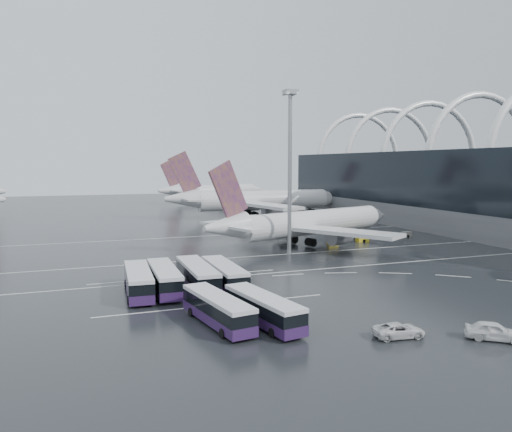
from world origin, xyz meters
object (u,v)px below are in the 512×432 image
object	(u,v)px
bus_row_near_c	(197,276)
gse_cart_belly_e	(333,231)
airliner_gate_c	(211,192)
bus_row_far_b	(263,308)
bus_row_near_d	(224,275)
gse_cart_belly_b	(368,234)
gse_cart_belly_c	(332,241)
bus_row_far_a	(218,309)
van_curve_b	(494,331)
gse_cart_belly_d	(406,234)
bus_row_near_b	(164,278)
floodlight_mast	(290,152)
van_curve_a	(399,330)
airliner_main	(305,224)
gse_cart_belly_a	(362,239)
bus_row_near_a	(138,281)
airliner_gate_b	(254,201)

from	to	relation	value
bus_row_near_c	gse_cart_belly_e	xyz separation A→B (m)	(43.87, 42.01, -1.29)
airliner_gate_c	bus_row_far_b	bearing A→B (deg)	-119.69
bus_row_near_d	gse_cart_belly_b	xyz separation A→B (m)	(44.40, 33.55, -1.19)
bus_row_near_c	gse_cart_belly_c	bearing A→B (deg)	-51.42
airliner_gate_c	bus_row_far_a	size ratio (longest dim) A/B	4.00
bus_row_far_a	van_curve_b	world-z (taller)	bus_row_far_a
gse_cart_belly_d	bus_row_near_b	bearing A→B (deg)	-153.67
van_curve_b	gse_cart_belly_e	distance (m)	73.97
floodlight_mast	van_curve_b	bearing A→B (deg)	-90.32
van_curve_a	gse_cart_belly_d	xyz separation A→B (m)	(42.45, 55.28, -0.10)
airliner_gate_c	gse_cart_belly_c	world-z (taller)	airliner_gate_c
bus_row_near_c	bus_row_far_b	world-z (taller)	bus_row_near_c
airliner_gate_c	gse_cart_belly_b	world-z (taller)	airliner_gate_c
airliner_gate_c	gse_cart_belly_c	xyz separation A→B (m)	(-5.57, -118.29, -4.03)
airliner_gate_c	bus_row_far_a	world-z (taller)	airliner_gate_c
airliner_main	bus_row_near_c	world-z (taller)	airliner_main
airliner_gate_c	gse_cart_belly_a	world-z (taller)	airliner_gate_c
van_curve_b	bus_row_far_a	bearing A→B (deg)	98.63
bus_row_far_a	gse_cart_belly_a	bearing A→B (deg)	-55.31
airliner_main	airliner_gate_c	size ratio (longest dim) A/B	0.98
bus_row_far_a	van_curve_a	bearing A→B (deg)	-131.68
gse_cart_belly_a	gse_cart_belly_c	world-z (taller)	gse_cart_belly_a
gse_cart_belly_e	gse_cart_belly_a	bearing A→B (deg)	-93.89
gse_cart_belly_a	gse_cart_belly_d	bearing A→B (deg)	11.78
bus_row_near_a	gse_cart_belly_b	world-z (taller)	bus_row_near_a
bus_row_near_c	gse_cart_belly_a	xyz separation A→B (m)	(42.89, 27.58, -1.19)
airliner_main	gse_cart_belly_a	distance (m)	13.89
airliner_main	van_curve_b	bearing A→B (deg)	-116.62
bus_row_near_d	gse_cart_belly_e	bearing A→B (deg)	-43.23
bus_row_near_b	van_curve_b	bearing A→B (deg)	-135.90
van_curve_b	gse_cart_belly_b	bearing A→B (deg)	15.82
van_curve_b	gse_cart_belly_e	xyz separation A→B (m)	(21.91, 70.64, -0.30)
airliner_gate_b	van_curve_a	bearing A→B (deg)	-103.64
airliner_main	floodlight_mast	world-z (taller)	floodlight_mast
bus_row_far_a	bus_row_near_a	bearing A→B (deg)	13.28
airliner_main	gse_cart_belly_b	size ratio (longest dim) A/B	22.03
van_curve_b	gse_cart_belly_a	distance (m)	59.99
gse_cart_belly_d	gse_cart_belly_e	world-z (taller)	gse_cart_belly_d
gse_cart_belly_a	bus_row_near_d	bearing A→B (deg)	-144.51
van_curve_a	gse_cart_belly_b	size ratio (longest dim) A/B	2.23
bus_row_near_b	gse_cart_belly_d	bearing A→B (deg)	-61.82
gse_cart_belly_e	airliner_main	bearing A→B (deg)	-136.31
van_curve_b	gse_cart_belly_d	distance (m)	68.33
gse_cart_belly_a	gse_cart_belly_b	distance (m)	7.51
bus_row_far_a	gse_cart_belly_e	size ratio (longest dim) A/B	5.97
gse_cart_belly_a	bus_row_near_b	bearing A→B (deg)	-150.03
airliner_gate_c	gse_cart_belly_b	size ratio (longest dim) A/B	22.52
airliner_main	gse_cart_belly_b	world-z (taller)	airliner_main
bus_row_far_b	floodlight_mast	distance (m)	44.57
floodlight_mast	gse_cart_belly_e	xyz separation A→B (m)	(21.65, 22.23, -18.29)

